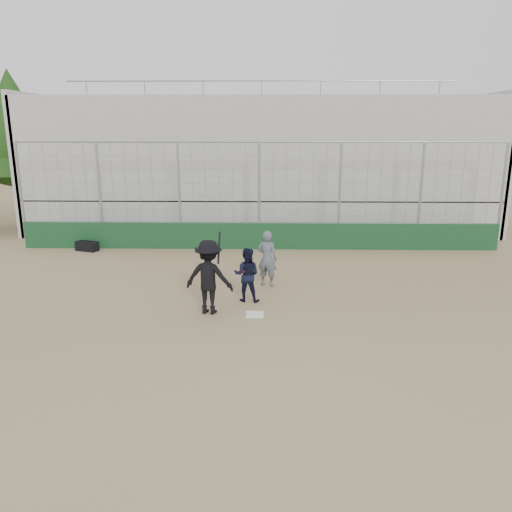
{
  "coord_description": "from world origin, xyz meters",
  "views": [
    {
      "loc": [
        0.28,
        -11.61,
        4.52
      ],
      "look_at": [
        0.0,
        1.4,
        1.15
      ],
      "focal_mm": 35.0,
      "sensor_mm": 36.0,
      "label": 1
    }
  ],
  "objects_px": {
    "batter_at_plate": "(209,277)",
    "equipment_bag": "(87,246)",
    "catcher_crouched": "(247,283)",
    "umpire": "(267,261)"
  },
  "relations": [
    {
      "from": "batter_at_plate",
      "to": "catcher_crouched",
      "type": "height_order",
      "value": "batter_at_plate"
    },
    {
      "from": "catcher_crouched",
      "to": "equipment_bag",
      "type": "xyz_separation_m",
      "value": [
        -6.24,
        5.48,
        -0.32
      ]
    },
    {
      "from": "catcher_crouched",
      "to": "equipment_bag",
      "type": "height_order",
      "value": "catcher_crouched"
    },
    {
      "from": "batter_at_plate",
      "to": "equipment_bag",
      "type": "xyz_separation_m",
      "value": [
        -5.34,
        6.35,
        -0.75
      ]
    },
    {
      "from": "catcher_crouched",
      "to": "umpire",
      "type": "relative_size",
      "value": 0.68
    },
    {
      "from": "batter_at_plate",
      "to": "catcher_crouched",
      "type": "distance_m",
      "value": 1.32
    },
    {
      "from": "catcher_crouched",
      "to": "equipment_bag",
      "type": "distance_m",
      "value": 8.31
    },
    {
      "from": "catcher_crouched",
      "to": "umpire",
      "type": "xyz_separation_m",
      "value": [
        0.54,
        1.36,
        0.24
      ]
    },
    {
      "from": "batter_at_plate",
      "to": "catcher_crouched",
      "type": "relative_size",
      "value": 1.99
    },
    {
      "from": "umpire",
      "to": "catcher_crouched",
      "type": "bearing_deg",
      "value": 90.7
    }
  ]
}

